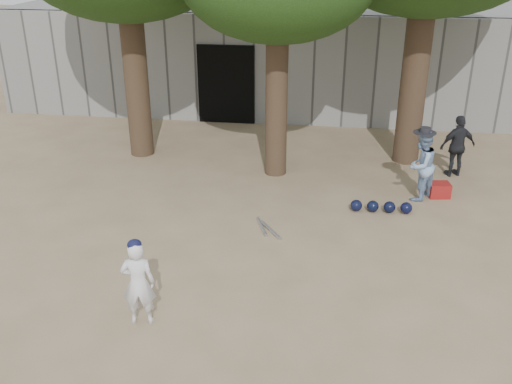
# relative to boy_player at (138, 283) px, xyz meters

# --- Properties ---
(ground) EXTENTS (70.00, 70.00, 0.00)m
(ground) POSITION_rel_boy_player_xyz_m (0.67, 1.51, -0.63)
(ground) COLOR #937C5E
(ground) RESTS_ON ground
(boy_player) EXTENTS (0.51, 0.38, 1.27)m
(boy_player) POSITION_rel_boy_player_xyz_m (0.00, 0.00, 0.00)
(boy_player) COLOR white
(boy_player) RESTS_ON ground
(spectator_blue) EXTENTS (0.87, 0.89, 1.45)m
(spectator_blue) POSITION_rel_boy_player_xyz_m (4.30, 4.72, 0.09)
(spectator_blue) COLOR #86A6CF
(spectator_blue) RESTS_ON ground
(spectator_dark) EXTENTS (0.88, 0.59, 1.39)m
(spectator_dark) POSITION_rel_boy_player_xyz_m (5.26, 6.11, 0.06)
(spectator_dark) COLOR black
(spectator_dark) RESTS_ON ground
(red_bag) EXTENTS (0.46, 0.38, 0.30)m
(red_bag) POSITION_rel_boy_player_xyz_m (4.75, 4.88, -0.48)
(red_bag) COLOR maroon
(red_bag) RESTS_ON ground
(back_building) EXTENTS (16.00, 5.24, 3.00)m
(back_building) POSITION_rel_boy_player_xyz_m (0.67, 11.84, 0.87)
(back_building) COLOR gray
(back_building) RESTS_ON ground
(helmet_row) EXTENTS (1.19, 0.25, 0.23)m
(helmet_row) POSITION_rel_boy_player_xyz_m (3.53, 3.98, -0.52)
(helmet_row) COLOR black
(helmet_row) RESTS_ON ground
(bat_pile) EXTENTS (0.55, 0.78, 0.06)m
(bat_pile) POSITION_rel_boy_player_xyz_m (1.40, 2.95, -0.61)
(bat_pile) COLOR #B2B3B9
(bat_pile) RESTS_ON ground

